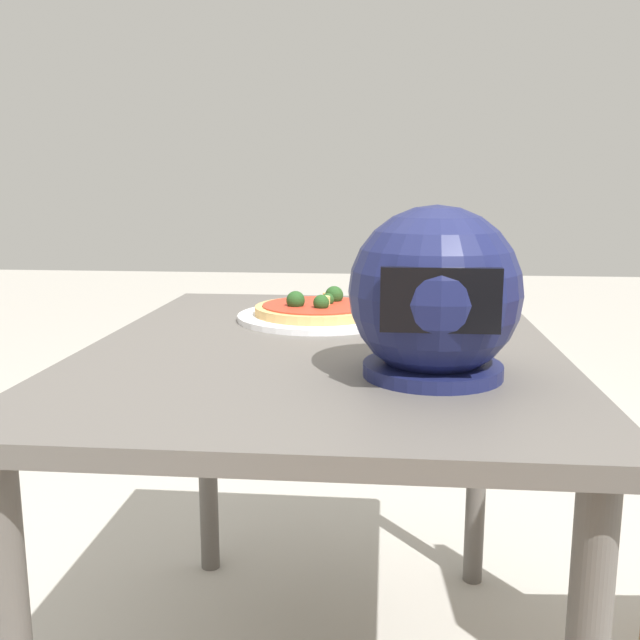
{
  "coord_description": "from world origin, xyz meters",
  "views": [
    {
      "loc": [
        -0.11,
        1.25,
        1.03
      ],
      "look_at": [
        0.02,
        -0.11,
        0.77
      ],
      "focal_mm": 39.76,
      "sensor_mm": 36.0,
      "label": 1
    }
  ],
  "objects_px": {
    "dining_table": "(323,391)",
    "pizza": "(317,308)",
    "motorcycle_helmet": "(435,296)",
    "drinking_glass": "(410,304)"
  },
  "relations": [
    {
      "from": "motorcycle_helmet",
      "to": "drinking_glass",
      "type": "distance_m",
      "value": 0.27
    },
    {
      "from": "dining_table",
      "to": "motorcycle_helmet",
      "type": "bearing_deg",
      "value": 130.0
    },
    {
      "from": "dining_table",
      "to": "pizza",
      "type": "distance_m",
      "value": 0.25
    },
    {
      "from": "dining_table",
      "to": "pizza",
      "type": "bearing_deg",
      "value": -81.61
    },
    {
      "from": "dining_table",
      "to": "motorcycle_helmet",
      "type": "relative_size",
      "value": 4.33
    },
    {
      "from": "dining_table",
      "to": "drinking_glass",
      "type": "xyz_separation_m",
      "value": [
        -0.16,
        -0.04,
        0.16
      ]
    },
    {
      "from": "dining_table",
      "to": "motorcycle_helmet",
      "type": "xyz_separation_m",
      "value": [
        -0.18,
        0.22,
        0.21
      ]
    },
    {
      "from": "dining_table",
      "to": "motorcycle_helmet",
      "type": "height_order",
      "value": "motorcycle_helmet"
    },
    {
      "from": "motorcycle_helmet",
      "to": "drinking_glass",
      "type": "xyz_separation_m",
      "value": [
        0.03,
        -0.26,
        -0.06
      ]
    },
    {
      "from": "dining_table",
      "to": "drinking_glass",
      "type": "distance_m",
      "value": 0.23
    }
  ]
}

